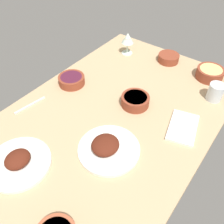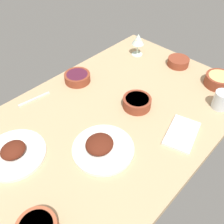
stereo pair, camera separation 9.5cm
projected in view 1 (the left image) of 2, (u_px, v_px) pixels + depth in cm
name	position (u px, v px, depth cm)	size (l,w,h in cm)	color
dining_table	(112.00, 118.00, 119.42)	(140.00, 90.00, 4.00)	tan
plate_near_viewer	(108.00, 148.00, 101.50)	(26.07, 26.07, 6.53)	white
plate_far_side	(18.00, 162.00, 96.78)	(25.84, 25.84, 6.46)	white
bowl_soup	(135.00, 100.00, 121.31)	(14.01, 14.01, 5.23)	brown
bowl_pasta	(210.00, 73.00, 137.17)	(14.95, 14.95, 5.93)	brown
bowl_onions	(72.00, 80.00, 133.71)	(14.28, 14.28, 4.73)	brown
bowl_sauce	(169.00, 58.00, 149.81)	(12.64, 12.64, 4.59)	brown
wine_glass	(128.00, 39.00, 151.24)	(7.60, 7.60, 14.00)	silver
water_tumbler	(215.00, 92.00, 123.22)	(7.74, 7.74, 9.06)	silver
folded_napkin	(183.00, 127.00, 111.49)	(19.63, 12.07, 1.20)	white
fork_loose	(30.00, 105.00, 122.38)	(17.16, 0.90, 0.80)	silver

